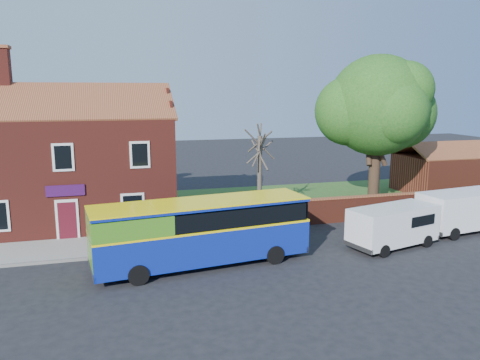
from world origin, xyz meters
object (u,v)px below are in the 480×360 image
object	(u,v)px
bus	(195,230)
van_near	(393,225)
large_tree	(377,109)
van_far	(464,209)

from	to	relation	value
bus	van_near	bearing A→B (deg)	-7.47
van_near	large_tree	size ratio (longest dim) A/B	0.50
van_near	large_tree	distance (m)	10.60
bus	van_near	world-z (taller)	bus
large_tree	van_near	bearing A→B (deg)	-114.08
van_far	large_tree	distance (m)	8.97
van_near	large_tree	bearing A→B (deg)	51.24
van_near	van_far	bearing A→B (deg)	-0.62
van_far	large_tree	bearing A→B (deg)	97.28
bus	van_far	bearing A→B (deg)	-2.59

